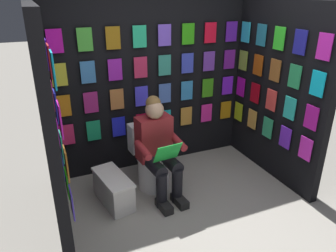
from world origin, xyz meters
TOP-DOWN VIEW (x-y plane):
  - ground_plane at (0.00, 0.00)m, footprint 30.00×30.00m
  - display_wall_back at (0.00, -1.68)m, footprint 2.71×0.14m
  - display_wall_left at (-1.35, -0.82)m, footprint 0.14×1.63m
  - display_wall_right at (1.35, -0.82)m, footprint 0.14×1.63m
  - toilet at (0.23, -1.11)m, footprint 0.42×0.57m
  - person_reading at (0.21, -0.88)m, footprint 0.55×0.71m
  - comic_longbox_near at (0.76, -0.90)m, footprint 0.38×0.66m

SIDE VIEW (x-z plane):
  - ground_plane at x=0.00m, z-range 0.00..0.00m
  - comic_longbox_near at x=0.76m, z-range 0.00..0.36m
  - toilet at x=0.23m, z-range -0.06..0.71m
  - person_reading at x=0.21m, z-range 0.00..1.20m
  - display_wall_back at x=0.00m, z-range 0.00..2.18m
  - display_wall_left at x=-1.35m, z-range 0.00..2.18m
  - display_wall_right at x=1.35m, z-range 0.00..2.18m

